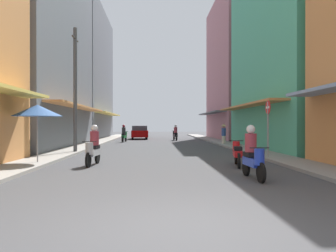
{
  "coord_description": "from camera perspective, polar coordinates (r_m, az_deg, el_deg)",
  "views": [
    {
      "loc": [
        -0.38,
        -4.87,
        1.59
      ],
      "look_at": [
        0.66,
        20.18,
        1.47
      ],
      "focal_mm": 34.12,
      "sensor_mm": 36.0,
      "label": 1
    }
  ],
  "objects": [
    {
      "name": "vendor_umbrella",
      "position": [
        13.55,
        -22.3,
        2.57
      ],
      "size": [
        1.92,
        1.92,
        2.37
      ],
      "color": "#99999E",
      "rests_on": "ground"
    },
    {
      "name": "building_left_mid",
      "position": [
        25.03,
        -23.56,
        15.79
      ],
      "size": [
        7.05,
        13.69,
        16.6
      ],
      "color": "slate",
      "rests_on": "ground"
    },
    {
      "name": "motorbike_blue",
      "position": [
        9.67,
        14.89,
        -5.02
      ],
      "size": [
        0.55,
        1.81,
        1.58
      ],
      "color": "black",
      "rests_on": "ground"
    },
    {
      "name": "street_sign_no_entry",
      "position": [
        14.77,
        17.42,
        0.74
      ],
      "size": [
        0.07,
        0.6,
        2.65
      ],
      "color": "gray",
      "rests_on": "ground"
    },
    {
      "name": "sidewalk_right",
      "position": [
        23.02,
        11.87,
        -3.55
      ],
      "size": [
        1.6,
        50.78,
        0.12
      ],
      "primitive_type": "cube",
      "color": "gray",
      "rests_on": "ground"
    },
    {
      "name": "motorbike_green",
      "position": [
        29.07,
        -7.85,
        -1.48
      ],
      "size": [
        0.55,
        1.81,
        1.58
      ],
      "color": "black",
      "rests_on": "ground"
    },
    {
      "name": "building_right_far",
      "position": [
        35.42,
        13.33,
        9.77
      ],
      "size": [
        7.05,
        12.01,
        14.89
      ],
      "color": "#B7727F",
      "rests_on": "ground"
    },
    {
      "name": "utility_pole",
      "position": [
        18.26,
        -16.25,
        6.31
      ],
      "size": [
        0.2,
        1.2,
        6.88
      ],
      "color": "#4C4C4F",
      "rests_on": "ground"
    },
    {
      "name": "pedestrian_crossing",
      "position": [
        24.99,
        9.92,
        -1.27
      ],
      "size": [
        0.44,
        0.44,
        1.63
      ],
      "color": "beige",
      "rests_on": "ground"
    },
    {
      "name": "building_right_mid",
      "position": [
        23.05,
        22.44,
        12.4
      ],
      "size": [
        7.05,
        12.44,
        12.9
      ],
      "color": "#4CB28C",
      "rests_on": "ground"
    },
    {
      "name": "motorbike_black",
      "position": [
        31.69,
        1.3,
        -1.33
      ],
      "size": [
        0.56,
        1.8,
        1.58
      ],
      "color": "black",
      "rests_on": "ground"
    },
    {
      "name": "parked_car",
      "position": [
        34.95,
        -5.11,
        -1.12
      ],
      "size": [
        1.99,
        4.19,
        1.45
      ],
      "color": "#8C0000",
      "rests_on": "ground"
    },
    {
      "name": "motorbike_red",
      "position": [
        12.51,
        12.25,
        -4.73
      ],
      "size": [
        0.59,
        1.8,
        0.96
      ],
      "color": "black",
      "rests_on": "ground"
    },
    {
      "name": "building_left_far",
      "position": [
        38.11,
        -15.74,
        8.81
      ],
      "size": [
        7.05,
        13.95,
        14.52
      ],
      "color": "slate",
      "rests_on": "ground"
    },
    {
      "name": "motorbike_silver",
      "position": [
        12.76,
        -13.21,
        -3.73
      ],
      "size": [
        0.55,
        1.81,
        1.58
      ],
      "color": "black",
      "rests_on": "ground"
    },
    {
      "name": "sidewalk_left",
      "position": [
        22.85,
        -14.79,
        -3.58
      ],
      "size": [
        1.6,
        50.78,
        0.12
      ],
      "primitive_type": "cube",
      "color": "#9E9991",
      "rests_on": "ground"
    },
    {
      "name": "ground_plane",
      "position": [
        22.33,
        -1.41,
        -3.81
      ],
      "size": [
        94.12,
        94.12,
        0.0
      ],
      "primitive_type": "plane",
      "color": "#424244"
    }
  ]
}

